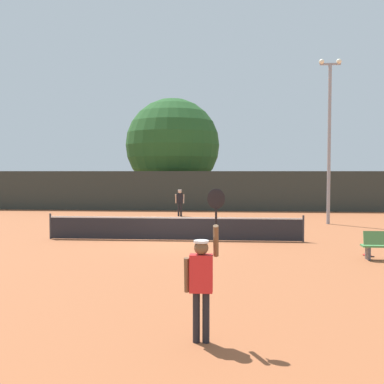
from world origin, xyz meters
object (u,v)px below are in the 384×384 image
at_px(player_receiving, 180,200).
at_px(tennis_ball, 187,231).
at_px(spare_racket, 367,255).
at_px(large_tree, 173,145).
at_px(parked_car_mid, 318,196).
at_px(player_serving, 202,275).
at_px(parked_car_near, 227,195).
at_px(light_pole, 329,131).

xyz_separation_m(player_receiving, tennis_ball, (1.09, -7.40, -0.99)).
height_order(tennis_ball, spare_racket, tennis_ball).
xyz_separation_m(player_receiving, large_tree, (-1.50, 8.84, 3.93)).
xyz_separation_m(tennis_ball, parked_car_mid, (9.50, 18.04, 0.74)).
distance_m(player_serving, spare_racket, 9.83).
relative_size(player_receiving, large_tree, 0.19).
relative_size(large_tree, parked_car_near, 2.06).
xyz_separation_m(light_pole, large_tree, (-9.92, 12.45, -0.01)).
distance_m(tennis_ball, parked_car_mid, 20.41).
height_order(player_serving, parked_car_near, player_serving).
relative_size(player_serving, parked_car_mid, 0.60).
bearing_deg(spare_racket, light_pole, 85.73).
bearing_deg(light_pole, parked_car_near, 110.96).
bearing_deg(spare_racket, tennis_ball, 139.68).
relative_size(player_receiving, parked_car_mid, 0.39).
bearing_deg(tennis_ball, large_tree, 99.05).
xyz_separation_m(player_serving, spare_racket, (5.14, 8.31, -1.12)).
xyz_separation_m(large_tree, parked_car_mid, (12.09, 1.81, -4.18)).
relative_size(player_serving, spare_racket, 4.95).
relative_size(tennis_ball, parked_car_near, 0.02).
relative_size(player_receiving, tennis_ball, 24.65).
bearing_deg(parked_car_near, spare_racket, -76.73).
bearing_deg(tennis_ball, spare_racket, -40.32).
bearing_deg(parked_car_mid, large_tree, -170.03).
xyz_separation_m(tennis_ball, spare_racket, (6.63, -5.63, -0.01)).
distance_m(spare_racket, parked_car_mid, 23.86).
xyz_separation_m(spare_racket, large_tree, (-9.21, 21.86, 4.94)).
bearing_deg(parked_car_near, tennis_ball, -94.13).
relative_size(large_tree, parked_car_mid, 2.07).
distance_m(player_receiving, parked_car_mid, 15.02).
bearing_deg(player_receiving, light_pole, 156.75).
distance_m(spare_racket, parked_car_near, 24.05).
xyz_separation_m(player_serving, player_receiving, (-2.58, 21.33, -0.11)).
distance_m(player_serving, light_pole, 19.05).
distance_m(player_serving, parked_car_mid, 32.97).
height_order(light_pole, parked_car_mid, light_pole).
bearing_deg(player_serving, player_receiving, 96.89).
height_order(tennis_ball, parked_car_near, parked_car_near).
bearing_deg(light_pole, player_receiving, 156.75).
height_order(player_receiving, parked_car_mid, parked_car_mid).
bearing_deg(light_pole, tennis_ball, -152.70).
bearing_deg(parked_car_near, player_receiving, -103.90).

